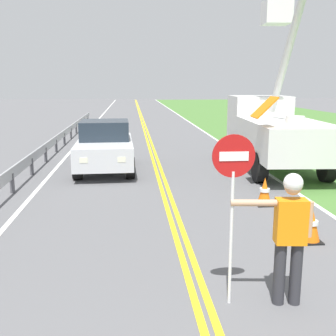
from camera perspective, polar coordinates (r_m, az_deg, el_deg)
centerline_yellow_left at (r=20.74m, az=-2.80°, el=3.48°), size 0.11×110.00×0.01m
centerline_yellow_right at (r=20.75m, az=-2.31°, el=3.48°), size 0.11×110.00×0.01m
edge_line_right at (r=21.21m, az=7.22°, el=3.58°), size 0.12×110.00×0.01m
edge_line_left at (r=20.90m, az=-12.48°, el=3.27°), size 0.12×110.00×0.01m
flagger_worker at (r=5.73m, az=16.49°, el=-8.37°), size 1.08×0.28×1.83m
stop_sign_paddle at (r=5.38m, az=8.98°, el=-1.94°), size 0.56×0.04×2.33m
utility_bucket_truck at (r=15.31m, az=14.20°, el=5.56°), size 3.02×6.93×5.75m
oncoming_sedan_nearest at (r=14.28m, az=-8.73°, el=2.97°), size 2.00×4.15×1.70m
traffic_cone_lead at (r=8.29m, az=19.24°, el=-7.46°), size 0.40×0.40×0.70m
traffic_cone_mid at (r=10.41m, az=13.24°, el=-3.25°), size 0.40×0.40×0.70m
guardrail_left_shoulder at (r=17.47m, az=-15.93°, el=3.20°), size 0.10×32.00×0.71m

